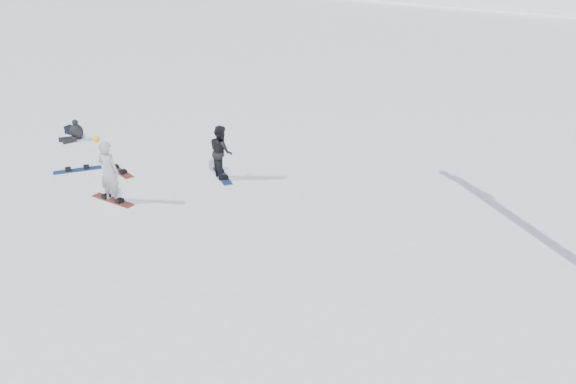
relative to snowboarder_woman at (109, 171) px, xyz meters
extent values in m
plane|color=white|center=(0.53, 1.19, -0.92)|extent=(420.00, 420.00, 0.00)
ellipsoid|color=white|center=(-69.47, 171.19, -14.53)|extent=(143.00, 110.00, 49.50)
imported|color=#A9A8AE|center=(0.00, 0.00, -0.01)|extent=(0.74, 0.57, 1.82)
sphere|color=yellow|center=(-0.20, -0.12, 0.96)|extent=(0.18, 0.18, 0.18)
imported|color=black|center=(1.21, 3.26, -0.08)|extent=(1.02, 0.94, 1.68)
ellipsoid|color=black|center=(-5.55, 2.39, -0.62)|extent=(0.67, 0.63, 0.57)
sphere|color=black|center=(-5.55, 2.39, -0.27)|extent=(0.22, 0.22, 0.22)
cube|color=black|center=(-5.41, 1.98, -0.85)|extent=(0.26, 0.52, 0.14)
cube|color=black|center=(-5.68, 1.98, -0.85)|extent=(0.37, 0.50, 0.14)
cube|color=black|center=(-6.25, 2.59, -0.77)|extent=(0.50, 0.38, 0.30)
cube|color=maroon|center=(0.00, 0.00, -0.90)|extent=(1.52, 0.44, 0.03)
cube|color=navy|center=(1.21, 3.26, -0.90)|extent=(1.43, 1.02, 0.03)
cube|color=#1B3A96|center=(-2.82, 0.65, -0.90)|extent=(1.00, 1.44, 0.03)
cube|color=maroon|center=(-1.69, 1.44, -0.90)|extent=(1.53, 0.51, 0.03)
camera|label=1|loc=(13.09, -8.21, 6.15)|focal=35.00mm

